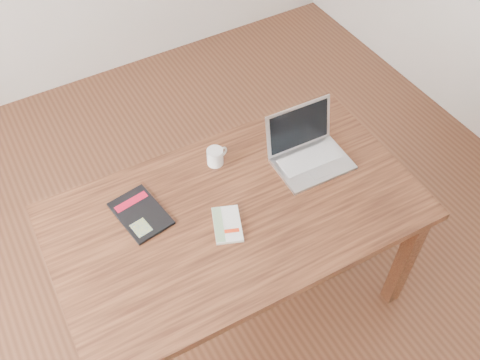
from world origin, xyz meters
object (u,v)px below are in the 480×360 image
desk (237,223)px  white_guidebook (227,224)px  coffee_mug (216,156)px  laptop (308,150)px  black_guidebook (140,214)px

desk → white_guidebook: size_ratio=7.53×
desk → coffee_mug: bearing=81.1°
desk → coffee_mug: 0.31m
coffee_mug → white_guidebook: bearing=-123.6°
desk → laptop: size_ratio=4.63×
desk → laptop: laptop is taller
laptop → white_guidebook: bearing=-160.9°
white_guidebook → black_guidebook: bearing=162.7°
white_guidebook → desk: bearing=55.9°
desk → laptop: 0.45m
white_guidebook → coffee_mug: coffee_mug is taller
desk → coffee_mug: coffee_mug is taller
desk → white_guidebook: 0.13m
white_guidebook → laptop: laptop is taller
black_guidebook → coffee_mug: size_ratio=2.63×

